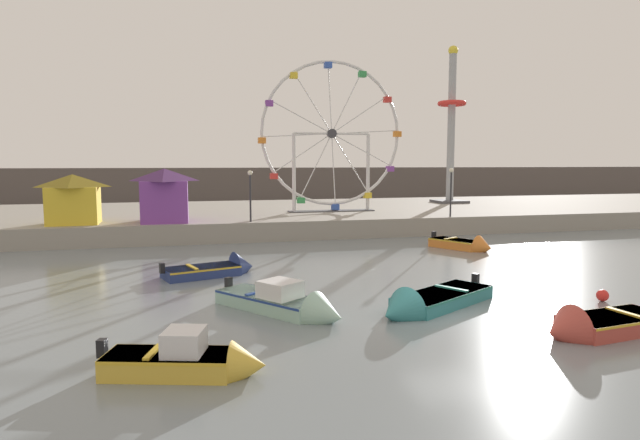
% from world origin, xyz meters
% --- Properties ---
extents(ground_plane, '(240.00, 240.00, 0.00)m').
position_xyz_m(ground_plane, '(0.00, 0.00, 0.00)').
color(ground_plane, slate).
extents(quay_promenade, '(110.00, 20.39, 1.28)m').
position_xyz_m(quay_promenade, '(0.00, 28.31, 0.64)').
color(quay_promenade, gray).
rests_on(quay_promenade, ground_plane).
extents(distant_town_skyline, '(140.00, 3.00, 4.40)m').
position_xyz_m(distant_town_skyline, '(0.00, 54.11, 2.20)').
color(distant_town_skyline, '#564C47').
rests_on(distant_town_skyline, ground_plane).
extents(motorboat_teal_painted, '(5.54, 4.11, 1.51)m').
position_xyz_m(motorboat_teal_painted, '(-0.39, 0.78, 0.26)').
color(motorboat_teal_painted, teal).
rests_on(motorboat_teal_painted, ground_plane).
extents(motorboat_navy_blue, '(4.44, 2.71, 1.51)m').
position_xyz_m(motorboat_navy_blue, '(-6.92, 8.70, 0.25)').
color(motorboat_navy_blue, navy).
rests_on(motorboat_navy_blue, ground_plane).
extents(motorboat_seafoam, '(4.25, 5.11, 1.53)m').
position_xyz_m(motorboat_seafoam, '(-5.05, 1.55, 0.33)').
color(motorboat_seafoam, '#93BCAD').
rests_on(motorboat_seafoam, ground_plane).
extents(motorboat_orange_hull, '(2.99, 4.04, 1.32)m').
position_xyz_m(motorboat_orange_hull, '(7.68, 12.35, 0.28)').
color(motorboat_orange_hull, orange).
rests_on(motorboat_orange_hull, ground_plane).
extents(motorboat_mustard_yellow, '(4.13, 2.26, 1.45)m').
position_xyz_m(motorboat_mustard_yellow, '(-8.34, -3.13, 0.36)').
color(motorboat_mustard_yellow, gold).
rests_on(motorboat_mustard_yellow, ground_plane).
extents(motorboat_faded_red, '(4.56, 2.06, 1.48)m').
position_xyz_m(motorboat_faded_red, '(3.37, -2.94, 0.27)').
color(motorboat_faded_red, '#B24238').
rests_on(motorboat_faded_red, ground_plane).
extents(ferris_wheel_white_frame, '(11.45, 1.20, 11.63)m').
position_xyz_m(ferris_wheel_white_frame, '(2.89, 24.75, 7.12)').
color(ferris_wheel_white_frame, silver).
rests_on(ferris_wheel_white_frame, quay_promenade).
extents(drop_tower_steel_tower, '(2.80, 2.80, 14.58)m').
position_xyz_m(drop_tower_steel_tower, '(16.21, 30.70, 8.17)').
color(drop_tower_steel_tower, '#999EA3').
rests_on(drop_tower_steel_tower, quay_promenade).
extents(carnival_booth_yellow_awning, '(3.33, 2.84, 3.11)m').
position_xyz_m(carnival_booth_yellow_awning, '(-15.07, 20.33, 2.89)').
color(carnival_booth_yellow_awning, yellow).
rests_on(carnival_booth_yellow_awning, quay_promenade).
extents(carnival_booth_purple_stall, '(3.24, 3.69, 3.45)m').
position_xyz_m(carnival_booth_purple_stall, '(-9.56, 20.31, 3.07)').
color(carnival_booth_purple_stall, purple).
rests_on(carnival_booth_purple_stall, quay_promenade).
extents(promenade_lamp_near, '(0.32, 0.32, 3.45)m').
position_xyz_m(promenade_lamp_near, '(9.92, 18.59, 3.57)').
color(promenade_lamp_near, '#2D2D33').
rests_on(promenade_lamp_near, quay_promenade).
extents(promenade_lamp_far, '(0.32, 0.32, 3.33)m').
position_xyz_m(promenade_lamp_far, '(-4.21, 18.83, 3.50)').
color(promenade_lamp_far, '#2D2D33').
rests_on(promenade_lamp_far, quay_promenade).
extents(mooring_buoy_orange, '(0.44, 0.44, 0.44)m').
position_xyz_m(mooring_buoy_orange, '(6.53, 0.29, 0.22)').
color(mooring_buoy_orange, red).
rests_on(mooring_buoy_orange, ground_plane).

